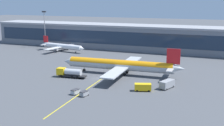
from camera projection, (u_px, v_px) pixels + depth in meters
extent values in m
plane|color=#47494F|center=(99.00, 78.00, 103.90)|extent=(700.00, 700.00, 0.00)
cube|color=yellow|center=(104.00, 77.00, 105.40)|extent=(4.77, 79.89, 0.01)
cube|color=slate|center=(131.00, 38.00, 165.02)|extent=(168.54, 18.46, 12.59)
cube|color=#1E2D42|center=(126.00, 39.00, 156.47)|extent=(163.49, 0.16, 7.05)
cube|color=#99999E|center=(132.00, 26.00, 163.59)|extent=(171.91, 18.83, 1.00)
cylinder|color=#B2B7BC|center=(120.00, 65.00, 109.14)|extent=(40.18, 5.81, 3.61)
cylinder|color=orange|center=(120.00, 64.00, 109.08)|extent=(39.37, 5.62, 3.46)
cone|color=#B2B7BC|center=(68.00, 61.00, 115.93)|extent=(3.79, 3.62, 3.43)
cone|color=#B2B7BC|center=(179.00, 69.00, 102.23)|extent=(4.49, 3.30, 3.07)
cube|color=red|center=(173.00, 56.00, 101.98)|extent=(4.70, 0.62, 5.41)
cube|color=#B2B7BC|center=(170.00, 70.00, 99.63)|extent=(2.32, 5.87, 0.24)
cube|color=#B2B7BC|center=(173.00, 65.00, 106.30)|extent=(2.32, 5.87, 0.24)
cube|color=#B2B7BC|center=(115.00, 73.00, 99.28)|extent=(5.72, 17.06, 0.40)
cube|color=#B2B7BC|center=(131.00, 61.00, 118.16)|extent=(5.72, 17.06, 0.40)
cylinder|color=#939399|center=(115.00, 74.00, 102.67)|extent=(2.88, 2.13, 1.98)
cylinder|color=#939399|center=(126.00, 65.00, 115.95)|extent=(2.88, 2.13, 1.98)
cylinder|color=black|center=(84.00, 70.00, 114.36)|extent=(1.02, 0.45, 1.00)
cylinder|color=slate|center=(84.00, 68.00, 114.18)|extent=(0.20, 0.20, 1.65)
cylinder|color=black|center=(125.00, 74.00, 107.50)|extent=(1.02, 0.45, 1.00)
cylinder|color=slate|center=(125.00, 72.00, 107.32)|extent=(0.20, 0.20, 1.65)
cylinder|color=black|center=(127.00, 72.00, 110.50)|extent=(1.02, 0.45, 1.00)
cylinder|color=slate|center=(127.00, 70.00, 110.32)|extent=(0.20, 0.20, 1.65)
cube|color=#232326|center=(73.00, 76.00, 104.88)|extent=(10.17, 3.30, 0.50)
cube|color=yellow|center=(61.00, 71.00, 105.92)|extent=(2.99, 2.72, 2.50)
cube|color=black|center=(58.00, 70.00, 106.19)|extent=(0.34, 2.31, 1.12)
cylinder|color=#B7BABF|center=(73.00, 72.00, 104.52)|extent=(6.16, 2.68, 2.20)
cylinder|color=black|center=(61.00, 76.00, 104.96)|extent=(1.02, 0.43, 1.00)
cylinder|color=black|center=(64.00, 75.00, 107.18)|extent=(1.02, 0.43, 1.00)
cylinder|color=black|center=(72.00, 77.00, 103.74)|extent=(1.02, 0.43, 1.00)
cylinder|color=black|center=(75.00, 76.00, 105.96)|extent=(1.02, 0.43, 1.00)
cylinder|color=black|center=(77.00, 78.00, 103.12)|extent=(1.02, 0.43, 1.00)
cylinder|color=black|center=(80.00, 76.00, 105.34)|extent=(1.02, 0.43, 1.00)
cube|color=gray|center=(167.00, 84.00, 92.22)|extent=(4.06, 6.23, 2.20)
cube|color=black|center=(169.00, 82.00, 93.21)|extent=(2.62, 2.59, 0.66)
cylinder|color=black|center=(167.00, 85.00, 94.61)|extent=(0.43, 0.65, 0.60)
cylinder|color=black|center=(173.00, 86.00, 93.28)|extent=(0.43, 0.65, 0.60)
cylinder|color=black|center=(161.00, 88.00, 91.62)|extent=(0.43, 0.65, 0.60)
cylinder|color=black|center=(166.00, 89.00, 90.29)|extent=(0.43, 0.65, 0.60)
cube|color=yellow|center=(143.00, 87.00, 89.37)|extent=(5.41, 3.61, 2.00)
cube|color=black|center=(147.00, 86.00, 89.23)|extent=(2.27, 2.36, 0.60)
cylinder|color=black|center=(148.00, 89.00, 90.41)|extent=(0.65, 0.43, 0.60)
cylinder|color=black|center=(149.00, 91.00, 88.56)|extent=(0.65, 0.43, 0.60)
cylinder|color=black|center=(137.00, 89.00, 90.60)|extent=(0.65, 0.43, 0.60)
cylinder|color=black|center=(137.00, 91.00, 88.76)|extent=(0.65, 0.43, 0.60)
cube|color=#B2B7BC|center=(75.00, 92.00, 86.46)|extent=(1.94, 2.82, 1.10)
cube|color=#333338|center=(75.00, 90.00, 86.31)|extent=(1.98, 2.88, 0.10)
cylinder|color=black|center=(76.00, 92.00, 87.82)|extent=(0.18, 0.38, 0.36)
cylinder|color=black|center=(80.00, 93.00, 87.04)|extent=(0.18, 0.38, 0.36)
cylinder|color=black|center=(71.00, 94.00, 86.10)|extent=(0.18, 0.38, 0.36)
cylinder|color=black|center=(75.00, 95.00, 85.32)|extent=(0.18, 0.38, 0.36)
cube|color=gray|center=(84.00, 94.00, 84.78)|extent=(1.94, 2.82, 1.10)
cube|color=#333338|center=(84.00, 91.00, 84.63)|extent=(1.98, 2.88, 0.10)
cylinder|color=black|center=(84.00, 94.00, 86.15)|extent=(0.18, 0.38, 0.36)
cylinder|color=black|center=(88.00, 95.00, 85.36)|extent=(0.18, 0.38, 0.36)
cylinder|color=black|center=(80.00, 96.00, 84.43)|extent=(0.18, 0.38, 0.36)
cylinder|color=black|center=(84.00, 97.00, 83.64)|extent=(0.18, 0.38, 0.36)
cylinder|color=white|center=(62.00, 46.00, 158.51)|extent=(25.19, 6.72, 2.52)
cylinder|color=silver|center=(62.00, 46.00, 158.46)|extent=(24.68, 6.53, 2.42)
cone|color=white|center=(82.00, 49.00, 151.57)|extent=(2.89, 2.79, 2.40)
cone|color=white|center=(44.00, 44.00, 165.47)|extent=(3.34, 2.62, 2.14)
cube|color=red|center=(46.00, 39.00, 164.08)|extent=(3.27, 0.78, 3.78)
cube|color=white|center=(50.00, 44.00, 166.50)|extent=(1.95, 4.19, 0.16)
cube|color=white|center=(43.00, 45.00, 162.31)|extent=(1.95, 4.19, 0.16)
cube|color=white|center=(69.00, 45.00, 164.48)|extent=(4.83, 10.92, 0.26)
cube|color=white|center=(53.00, 48.00, 153.63)|extent=(4.83, 10.92, 0.26)
cylinder|color=#939399|center=(68.00, 47.00, 162.76)|extent=(2.15, 1.69, 1.39)
cylinder|color=#939399|center=(56.00, 50.00, 155.05)|extent=(2.15, 1.69, 1.39)
cylinder|color=black|center=(76.00, 52.00, 154.32)|extent=(0.68, 0.36, 0.65)
cylinder|color=slate|center=(76.00, 51.00, 154.18)|extent=(0.13, 0.13, 1.35)
cylinder|color=black|center=(62.00, 50.00, 160.71)|extent=(0.68, 0.36, 0.65)
cylinder|color=slate|center=(62.00, 49.00, 160.57)|extent=(0.13, 0.13, 1.35)
cylinder|color=black|center=(59.00, 51.00, 158.83)|extent=(0.68, 0.36, 0.65)
cylinder|color=slate|center=(59.00, 49.00, 158.69)|extent=(0.13, 0.13, 1.35)
cylinder|color=gray|center=(45.00, 30.00, 171.52)|extent=(0.44, 0.44, 20.12)
cube|color=#333338|center=(44.00, 12.00, 169.32)|extent=(2.80, 0.50, 0.80)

